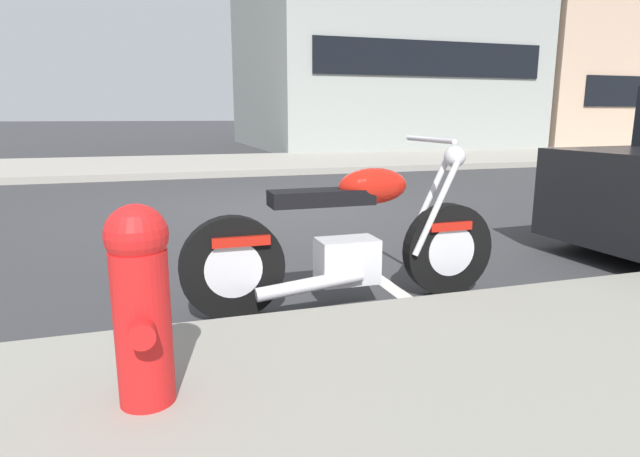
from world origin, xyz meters
name	(u,v)px	position (x,y,z in m)	size (l,w,h in m)	color
ground_plane	(282,209)	(0.00, 0.00, 0.00)	(260.00, 260.00, 0.00)	#333335
sidewalk_far_curb	(600,154)	(12.00, 6.56, 0.07)	(120.00, 5.00, 0.14)	gray
parking_stall_stripe	(385,283)	(0.00, -3.46, 0.00)	(0.12, 2.20, 0.01)	silver
parked_motorcycle	(350,243)	(-0.42, -3.81, 0.44)	(2.20, 0.62, 1.13)	black
fire_hydrant	(141,300)	(-1.73, -4.97, 0.57)	(0.24, 0.36, 0.81)	red
townhouse_mid_block	(626,34)	(19.16, 12.98, 4.87)	(13.93, 8.30, 9.74)	tan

